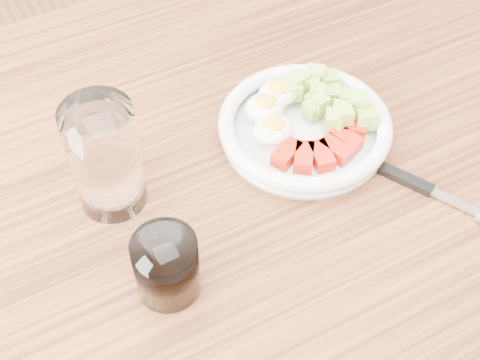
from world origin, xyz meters
TOP-DOWN VIEW (x-y plane):
  - dining_table at (0.00, 0.00)m, footprint 1.50×0.90m
  - bowl at (0.10, 0.06)m, footprint 0.21×0.21m
  - fork at (0.18, -0.07)m, footprint 0.11×0.19m
  - water_glass at (-0.14, 0.08)m, footprint 0.08×0.08m
  - coffee_glass at (-0.13, -0.06)m, footprint 0.07×0.07m

SIDE VIEW (x-z plane):
  - dining_table at x=0.00m, z-range 0.28..1.05m
  - fork at x=0.18m, z-range 0.77..0.78m
  - bowl at x=0.10m, z-range 0.76..0.82m
  - coffee_glass at x=-0.13m, z-range 0.77..0.84m
  - water_glass at x=-0.14m, z-range 0.77..0.91m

